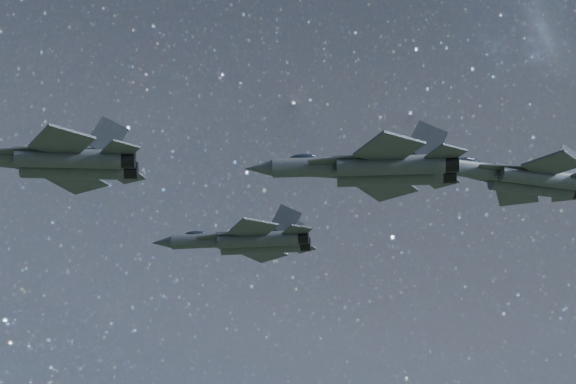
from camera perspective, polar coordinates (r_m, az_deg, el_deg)
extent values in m
cylinder|color=#30373C|center=(83.56, -16.61, 2.00)|extent=(7.81, 2.92, 1.61)
cube|color=#30373C|center=(82.38, -12.99, 1.93)|extent=(8.62, 3.01, 1.34)
cylinder|color=#30373C|center=(81.19, -12.85, 1.96)|extent=(8.83, 3.10, 1.61)
cylinder|color=#30373C|center=(83.01, -12.62, 1.31)|extent=(8.83, 3.10, 1.61)
cylinder|color=black|center=(80.45, -9.52, 1.91)|extent=(1.58, 1.70, 1.49)
cylinder|color=black|center=(82.29, -9.36, 1.26)|extent=(1.58, 1.70, 1.49)
cube|color=#30373C|center=(81.86, -15.57, 2.35)|extent=(5.42, 2.99, 0.12)
cube|color=#30373C|center=(84.29, -15.19, 1.48)|extent=(5.39, 1.23, 0.12)
cube|color=#30373C|center=(79.15, -13.27, 2.90)|extent=(5.30, 5.59, 0.21)
cube|color=#30373C|center=(85.34, -12.49, 0.71)|extent=(5.89, 5.93, 0.21)
cube|color=#30373C|center=(79.41, -9.90, 2.48)|extent=(3.12, 3.24, 0.16)
cube|color=#30373C|center=(83.63, -9.54, 0.99)|extent=(3.48, 3.51, 0.16)
cube|color=#30373C|center=(81.36, -10.67, 3.25)|extent=(3.52, 1.07, 3.68)
cube|color=#30373C|center=(83.62, -10.45, 2.41)|extent=(3.60, 0.62, 3.68)
cylinder|color=#30373C|center=(92.15, -4.83, -2.89)|extent=(6.81, 3.54, 1.42)
cone|color=#30373C|center=(93.07, -7.47, -2.99)|extent=(2.48, 1.92, 1.27)
ellipsoid|color=#1A212F|center=(92.62, -5.48, -2.52)|extent=(2.35, 1.61, 0.70)
cube|color=#30373C|center=(91.37, -1.92, -2.80)|extent=(7.48, 3.73, 1.18)
cylinder|color=#30373C|center=(90.33, -1.78, -2.81)|extent=(7.67, 3.84, 1.42)
cylinder|color=#30373C|center=(92.00, -1.62, -3.24)|extent=(7.67, 3.84, 1.42)
cylinder|color=black|center=(89.86, 0.86, -2.70)|extent=(1.54, 1.62, 1.31)
cylinder|color=black|center=(91.53, 0.97, -3.13)|extent=(1.54, 1.62, 1.31)
cube|color=#30373C|center=(90.70, -3.97, -2.62)|extent=(4.59, 3.23, 0.11)
cube|color=#30373C|center=(92.94, -3.70, -3.19)|extent=(4.82, 1.66, 0.11)
cube|color=#30373C|center=(88.43, -2.10, -2.18)|extent=(4.23, 4.58, 0.18)
cube|color=#30373C|center=(94.10, -1.55, -3.62)|extent=(5.21, 5.14, 0.18)
cube|color=#30373C|center=(88.87, 0.55, -2.32)|extent=(2.48, 2.62, 0.14)
cube|color=#30373C|center=(92.73, 0.82, -3.30)|extent=(3.08, 3.07, 0.14)
cube|color=#30373C|center=(90.46, -0.14, -1.68)|extent=(2.95, 1.41, 3.23)
cube|color=#30373C|center=(92.54, 0.03, -2.23)|extent=(3.10, 0.93, 3.23)
cylinder|color=#30373C|center=(71.80, 1.86, 1.50)|extent=(7.08, 3.32, 1.46)
cone|color=#30373C|center=(72.03, -1.72, 1.41)|extent=(2.53, 1.88, 1.31)
ellipsoid|color=#1A212F|center=(72.15, 0.96, 1.98)|extent=(2.42, 1.56, 0.72)
cube|color=#30373C|center=(71.85, 5.75, 1.56)|extent=(7.79, 3.47, 1.22)
cylinder|color=#30373C|center=(70.84, 6.10, 1.60)|extent=(7.98, 3.57, 1.46)
cylinder|color=#30373C|center=(72.53, 6.04, 0.94)|extent=(7.98, 3.57, 1.46)
cylinder|color=black|center=(71.21, 9.57, 1.67)|extent=(1.54, 1.63, 1.35)
cylinder|color=black|center=(72.88, 9.43, 1.02)|extent=(1.54, 1.63, 1.35)
cube|color=#30373C|center=(70.60, 3.20, 1.91)|extent=(4.82, 3.13, 0.11)
cube|color=#30373C|center=(72.88, 3.22, 1.01)|extent=(4.95, 1.45, 0.11)
cube|color=#30373C|center=(68.91, 6.01, 2.56)|extent=(4.54, 4.86, 0.19)
cube|color=#30373C|center=(74.63, 5.82, 0.31)|extent=(5.38, 5.35, 0.19)
cube|color=#30373C|center=(70.16, 9.34, 2.25)|extent=(2.66, 2.80, 0.14)
cube|color=#30373C|center=(74.02, 9.04, 0.73)|extent=(3.19, 3.18, 0.14)
cube|color=#30373C|center=(71.64, 8.22, 3.01)|extent=(3.10, 1.29, 3.34)
cube|color=#30373C|center=(73.72, 8.08, 2.16)|extent=(3.24, 0.79, 3.34)
cylinder|color=#30373C|center=(86.88, 11.40, 1.24)|extent=(7.11, 1.81, 1.49)
cone|color=#30373C|center=(85.05, 8.63, 1.61)|extent=(2.35, 1.44, 1.33)
ellipsoid|color=#1A212F|center=(86.71, 10.68, 1.76)|extent=(2.31, 1.10, 0.73)
cube|color=#30373C|center=(89.07, 14.27, 0.83)|extent=(7.87, 1.79, 1.24)
cylinder|color=#30373C|center=(88.33, 14.80, 0.81)|extent=(8.06, 1.86, 1.49)
cylinder|color=#30373C|center=(89.81, 14.22, 0.31)|extent=(8.06, 1.86, 1.49)
cylinder|color=black|center=(91.94, 16.62, 0.00)|extent=(1.30, 1.43, 1.37)
cube|color=#30373C|center=(86.56, 12.79, 1.40)|extent=(5.05, 1.75, 0.11)
cube|color=#30373C|center=(88.59, 12.04, 0.69)|extent=(5.06, 2.19, 0.11)
cube|color=#30373C|center=(86.56, 15.40, 1.57)|extent=(5.31, 5.43, 0.19)
cube|color=#30373C|center=(91.60, 13.43, -0.16)|extent=(5.16, 5.34, 0.19)
cube|color=#30373C|center=(92.78, 16.02, -0.18)|extent=(3.04, 3.12, 0.14)
cube|color=#30373C|center=(90.26, 16.28, 1.70)|extent=(3.31, 0.46, 3.39)
cube|color=#30373C|center=(92.07, 15.54, 1.07)|extent=(3.30, 0.57, 3.39)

